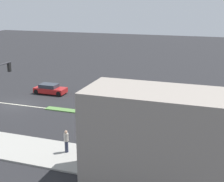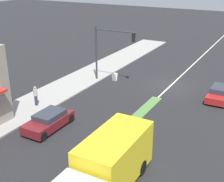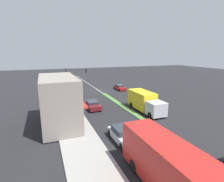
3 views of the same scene
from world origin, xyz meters
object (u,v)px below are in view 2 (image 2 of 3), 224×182
at_px(delivery_truck, 107,167).
at_px(hatchback_red, 219,94).
at_px(sedan_maroon, 49,121).
at_px(pedestrian, 36,95).
at_px(traffic_signal_main, 108,45).
at_px(warning_aframe_sign, 115,77).

distance_m(delivery_truck, hatchback_red, 15.90).
height_order(hatchback_red, sedan_maroon, sedan_maroon).
bearing_deg(hatchback_red, pedestrian, 34.04).
bearing_deg(sedan_maroon, hatchback_red, -130.48).
bearing_deg(traffic_signal_main, warning_aframe_sign, -130.37).
bearing_deg(delivery_truck, hatchback_red, -100.16).
distance_m(traffic_signal_main, pedestrian, 9.21).
bearing_deg(pedestrian, sedan_maroon, 143.69).
height_order(pedestrian, delivery_truck, delivery_truck).
distance_m(traffic_signal_main, delivery_truck, 17.25).
relative_size(delivery_truck, hatchback_red, 1.93).
height_order(delivery_truck, hatchback_red, delivery_truck).
height_order(warning_aframe_sign, sedan_maroon, sedan_maroon).
height_order(pedestrian, sedan_maroon, pedestrian).
xyz_separation_m(warning_aframe_sign, delivery_truck, (-7.87, 15.44, 1.04)).
relative_size(traffic_signal_main, warning_aframe_sign, 6.69).
xyz_separation_m(delivery_truck, hatchback_red, (-2.80, -15.62, -0.88)).
xyz_separation_m(traffic_signal_main, sedan_maroon, (-1.12, 11.00, -3.28)).
relative_size(warning_aframe_sign, delivery_truck, 0.11).
bearing_deg(sedan_maroon, warning_aframe_sign, -86.66).
xyz_separation_m(traffic_signal_main, delivery_truck, (-8.32, 14.91, -2.43)).
height_order(traffic_signal_main, warning_aframe_sign, traffic_signal_main).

